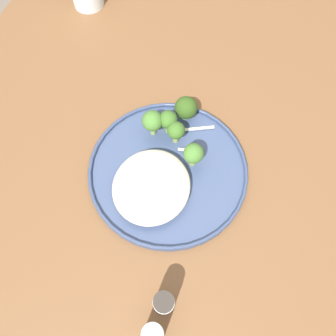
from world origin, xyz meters
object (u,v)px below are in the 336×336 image
Objects in this scene: seared_scallop_left_edge at (138,170)px; broccoli_floret_beside_noodles at (177,131)px; broccoli_floret_left_leaning at (194,154)px; seared_scallop_center_golden at (151,186)px; seared_scallop_on_noodles at (172,205)px; broccoli_floret_small_sprig at (168,120)px; seared_scallop_tiny_bay at (123,200)px; broccoli_floret_front_edge at (187,108)px; dinner_plate at (168,171)px; broccoli_floret_split_head at (152,121)px; salt_shaker at (153,334)px; pepper_shaker at (164,303)px.

broccoli_floret_beside_noodles is (0.09, -0.04, 0.02)m from seared_scallop_left_edge.
seared_scallop_left_edge is 0.47× the size of broccoli_floret_left_leaning.
seared_scallop_center_golden is 0.11m from broccoli_floret_beside_noodles.
seared_scallop_on_noodles is at bearing -116.59° from seared_scallop_left_edge.
seared_scallop_center_golden is 0.05m from seared_scallop_on_noodles.
broccoli_floret_small_sprig is 0.08m from broccoli_floret_left_leaning.
seared_scallop_tiny_bay is 1.20× the size of seared_scallop_left_edge.
seared_scallop_on_noodles is 0.08m from seared_scallop_tiny_bay.
broccoli_floret_front_edge reaches higher than seared_scallop_left_edge.
broccoli_floret_left_leaning is at bearing -126.85° from broccoli_floret_small_sprig.
dinner_plate is 4.76× the size of broccoli_floret_split_head.
salt_shaker is (-0.29, -0.04, -0.01)m from broccoli_floret_left_leaning.
broccoli_floret_split_head is at bearing 39.74° from dinner_plate.
broccoli_floret_front_edge is at bearing -12.90° from seared_scallop_tiny_bay.
seared_scallop_on_noodles is 0.16m from broccoli_floret_small_sprig.
broccoli_floret_small_sprig is at bearing 22.96° from seared_scallop_on_noodles.
broccoli_floret_front_edge is (0.05, -0.00, -0.00)m from broccoli_floret_beside_noodles.
seared_scallop_on_noodles reaches higher than dinner_plate.
seared_scallop_tiny_bay is at bearing 167.10° from broccoli_floret_front_edge.
dinner_plate is at bearing -177.69° from broccoli_floret_front_edge.
broccoli_floret_beside_noodles is at bearing 15.96° from pepper_shaker.
seared_scallop_on_noodles is 0.16m from broccoli_floret_split_head.
broccoli_floret_left_leaning is (-0.03, -0.04, 0.00)m from broccoli_floret_beside_noodles.
seared_scallop_tiny_bay is 0.48× the size of salt_shaker.
seared_scallop_on_noodles is 0.42× the size of broccoli_floret_front_edge.
broccoli_floret_split_head is 0.91× the size of pepper_shaker.
broccoli_floret_small_sprig is 0.85× the size of pepper_shaker.
broccoli_floret_front_edge reaches higher than seared_scallop_on_noodles.
seared_scallop_left_edge is (0.04, 0.08, 0.00)m from seared_scallop_on_noodles.
seared_scallop_tiny_bay is 0.56× the size of broccoli_floret_left_leaning.
broccoli_floret_split_head is (-0.01, 0.03, 0.00)m from broccoli_floret_small_sprig.
seared_scallop_on_noodles is at bearing 11.99° from salt_shaker.
broccoli_floret_beside_noodles is at bearing 16.71° from seared_scallop_on_noodles.
seared_scallop_tiny_bay is 0.21m from broccoli_floret_front_edge.
seared_scallop_center_golden is at bearing 66.51° from seared_scallop_on_noodles.
broccoli_floret_beside_noodles is (0.15, -0.04, 0.02)m from seared_scallop_tiny_bay.
seared_scallop_tiny_bay is 0.60× the size of broccoli_floret_front_edge.
broccoli_floret_small_sprig is (0.16, -0.02, 0.03)m from seared_scallop_tiny_bay.
broccoli_floret_small_sprig is 1.05× the size of broccoli_floret_front_edge.
broccoli_floret_front_edge is at bearing -30.70° from broccoli_floret_small_sprig.
seared_scallop_left_edge is at bearing 162.89° from broccoli_floret_front_edge.
seared_scallop_left_edge is at bearing 154.52° from broccoli_floret_beside_noodles.
broccoli_floret_small_sprig is 0.03m from broccoli_floret_split_head.
seared_scallop_left_edge is at bearing -176.47° from broccoli_floret_split_head.
pepper_shaker reaches higher than seared_scallop_on_noodles.
broccoli_floret_front_edge reaches higher than broccoli_floret_beside_noodles.
seared_scallop_tiny_bay is 0.48× the size of pepper_shaker.
seared_scallop_tiny_bay is at bearing 43.36° from pepper_shaker.
seared_scallop_on_noodles is 0.34× the size of pepper_shaker.
seared_scallop_on_noodles is 0.43× the size of broccoli_floret_beside_noodles.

